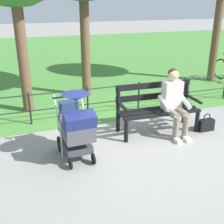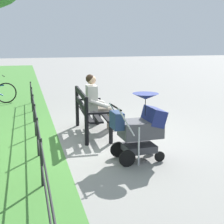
{
  "view_description": "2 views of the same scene",
  "coord_description": "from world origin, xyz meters",
  "px_view_note": "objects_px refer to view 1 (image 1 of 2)",
  "views": [
    {
      "loc": [
        2.09,
        4.52,
        2.47
      ],
      "look_at": [
        0.56,
        0.21,
        0.65
      ],
      "focal_mm": 45.27,
      "sensor_mm": 36.0,
      "label": 1
    },
    {
      "loc": [
        6.25,
        -1.41,
        2.04
      ],
      "look_at": [
        0.41,
        0.16,
        0.67
      ],
      "focal_mm": 52.28,
      "sensor_mm": 36.0,
      "label": 2
    }
  ],
  "objects_px": {
    "person_on_bench": "(174,101)",
    "stroller": "(76,126)",
    "park_bench": "(157,106)",
    "handbag": "(206,125)"
  },
  "relations": [
    {
      "from": "park_bench",
      "to": "person_on_bench",
      "type": "distance_m",
      "value": 0.37
    },
    {
      "from": "stroller",
      "to": "handbag",
      "type": "distance_m",
      "value": 2.74
    },
    {
      "from": "park_bench",
      "to": "stroller",
      "type": "distance_m",
      "value": 1.83
    },
    {
      "from": "stroller",
      "to": "handbag",
      "type": "xyz_separation_m",
      "value": [
        -2.69,
        -0.18,
        -0.47
      ]
    },
    {
      "from": "handbag",
      "to": "stroller",
      "type": "bearing_deg",
      "value": 3.81
    },
    {
      "from": "park_bench",
      "to": "handbag",
      "type": "bearing_deg",
      "value": 158.63
    },
    {
      "from": "person_on_bench",
      "to": "stroller",
      "type": "relative_size",
      "value": 1.11
    },
    {
      "from": "person_on_bench",
      "to": "stroller",
      "type": "bearing_deg",
      "value": 9.28
    },
    {
      "from": "park_bench",
      "to": "stroller",
      "type": "bearing_deg",
      "value": 17.46
    },
    {
      "from": "stroller",
      "to": "handbag",
      "type": "relative_size",
      "value": 3.11
    }
  ]
}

